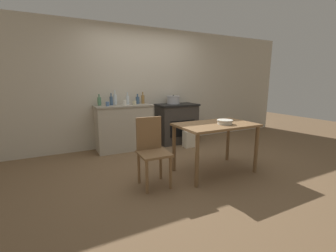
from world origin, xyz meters
The scene contains 18 objects.
ground_plane centered at (0.00, 0.00, 0.00)m, with size 14.00×14.00×0.00m, color brown.
wall_back centered at (0.00, 1.58, 1.27)m, with size 8.00×0.07×2.55m.
counter_cabinet centered at (-0.56, 1.30, 0.47)m, with size 1.14×0.54×0.93m.
stove centered at (0.68, 1.28, 0.45)m, with size 0.91×0.57×0.90m.
work_table centered at (0.36, -0.51, 0.66)m, with size 1.20×0.73×0.77m.
chair centered at (-0.68, -0.47, 0.50)m, with size 0.41×0.41×0.93m.
flour_sack centered at (0.74, 0.82, 0.18)m, with size 0.26×0.18×0.35m, color beige.
stock_pot centered at (0.61, 1.33, 0.99)m, with size 0.29×0.29×0.21m.
mixing_bowl_large centered at (0.45, -0.61, 0.81)m, with size 0.24×0.24×0.07m.
bottle_far_left centered at (-0.79, 1.34, 1.02)m, with size 0.07×0.07×0.24m.
bottle_left centered at (-0.10, 1.38, 1.03)m, with size 0.07×0.07×0.25m.
bottle_mid_left centered at (-0.68, 1.46, 1.04)m, with size 0.08×0.08×0.29m.
bottle_center_left centered at (-1.01, 1.42, 1.02)m, with size 0.07×0.07×0.22m.
bottle_center centered at (-0.46, 1.33, 1.03)m, with size 0.07×0.07×0.25m.
bottle_center_right centered at (-0.21, 1.40, 1.01)m, with size 0.08×0.08×0.21m.
cup_mid_right centered at (-0.34, 1.26, 0.97)m, with size 0.08×0.08×0.08m, color beige.
cup_right centered at (-0.89, 1.23, 0.97)m, with size 0.07×0.07×0.08m, color #4C6B99.
cup_far_right centered at (-0.56, 1.21, 0.98)m, with size 0.07×0.07×0.10m, color silver.
Camera 1 is at (-1.82, -3.17, 1.41)m, focal length 24.00 mm.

